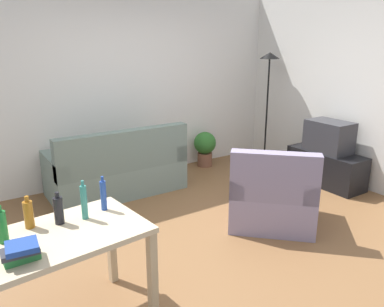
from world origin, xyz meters
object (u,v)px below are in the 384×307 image
Objects in this scene: book_stack at (21,252)px; bottle_blue at (103,195)px; bottle_dark at (59,210)px; potted_plant at (205,146)px; bottle_tall at (84,202)px; torchiere_lamp at (269,78)px; desk at (56,250)px; bottle_green at (2,226)px; bottle_amber at (29,214)px; tv_stand at (326,168)px; armchair at (272,197)px; couch at (118,171)px; tv at (329,137)px.

bottle_blue is at bearing 31.55° from book_stack.
bottle_blue reaches higher than bottle_dark.
potted_plant is 3.68m from bottle_tall.
bottle_dark is at bearing -172.47° from bottle_blue.
desk is (-3.97, -2.15, -0.76)m from torchiere_lamp.
bottle_green is 0.38m from bottle_dark.
bottle_amber is 0.53m from bottle_blue.
tv_stand is 4.73× the size of bottle_amber.
bottle_green reaches higher than potted_plant.
bottle_amber is (-4.08, -0.69, 0.62)m from tv_stand.
armchair is 4.56× the size of bottle_blue.
bottle_tall is (-1.09, -2.07, 0.58)m from couch.
bottle_dark is at bearing 100.76° from tv.
couch is 7.47× the size of bottle_dark.
bottle_green reaches higher than bottle_dark.
desk reaches higher than potted_plant.
bottle_green is (-4.27, -0.81, 0.17)m from tv.
book_stack reaches higher than desk.
tv is 2.23× the size of bottle_blue.
armchair is (1.08, -1.80, 0.01)m from couch.
book_stack is at bearing 104.66° from tv_stand.
bottle_green is 1.08× the size of bottle_amber.
tv_stand is 4.68× the size of bottle_dark.
armchair is 4.21× the size of bottle_tall.
armchair is 5.24× the size of bottle_dark.
bottle_tall is 0.19m from bottle_blue.
bottle_tall is at bearing -138.96° from potted_plant.
potted_plant is 0.46× the size of armchair.
bottle_amber is (-0.11, 0.21, 0.21)m from desk.
bottle_amber is 1.07× the size of book_stack.
torchiere_lamp reaches higher than tv_stand.
bottle_amber is 0.37m from bottle_tall.
bottle_tall is at bearing 51.47° from armchair.
bottle_green reaches higher than tv.
armchair reaches higher than desk.
desk is 0.38m from bottle_green.
tv is 4.15m from bottle_amber.
potted_plant is 2.26× the size of bottle_green.
bottle_green is (-1.64, -2.12, 0.56)m from couch.
tv_stand is 0.46m from tv.
bottle_blue reaches higher than tv_stand.
potted_plant is at bearing 42.01° from bottle_blue.
couch is 2.53m from bottle_amber.
potted_plant is at bearing 31.20° from tv_stand.
bottle_green is at bearing 100.77° from tv_stand.
torchiere_lamp is 7.19× the size of bottle_green.
bottle_amber reaches higher than desk.
tv is 2.55× the size of bottle_dark.
armchair is 5.66× the size of book_stack.
bottle_tall is 1.34× the size of book_stack.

